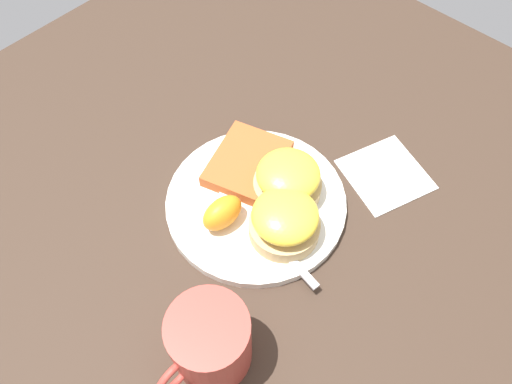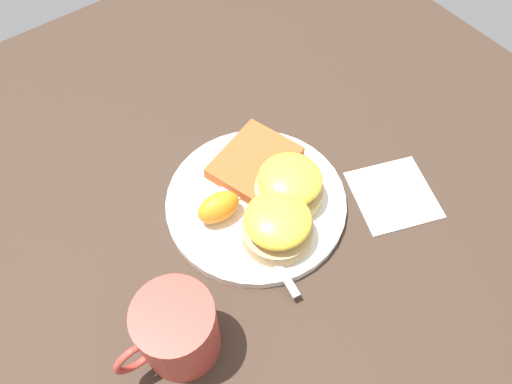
% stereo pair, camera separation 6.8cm
% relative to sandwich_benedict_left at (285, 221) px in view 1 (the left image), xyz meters
% --- Properties ---
extents(ground_plane, '(1.10, 1.10, 0.00)m').
position_rel_sandwich_benedict_left_xyz_m(ground_plane, '(-0.01, -0.06, -0.04)').
color(ground_plane, '#38281E').
extents(plate, '(0.25, 0.25, 0.01)m').
position_rel_sandwich_benedict_left_xyz_m(plate, '(-0.01, -0.06, -0.04)').
color(plate, silver).
rests_on(plate, ground_plane).
extents(sandwich_benedict_left, '(0.09, 0.09, 0.06)m').
position_rel_sandwich_benedict_left_xyz_m(sandwich_benedict_left, '(0.00, 0.00, 0.00)').
color(sandwich_benedict_left, tan).
rests_on(sandwich_benedict_left, plate).
extents(sandwich_benedict_right, '(0.09, 0.09, 0.06)m').
position_rel_sandwich_benedict_left_xyz_m(sandwich_benedict_right, '(-0.05, -0.04, 0.00)').
color(sandwich_benedict_right, tan).
rests_on(sandwich_benedict_right, plate).
extents(hashbrown_patty, '(0.14, 0.13, 0.02)m').
position_rel_sandwich_benedict_left_xyz_m(hashbrown_patty, '(-0.04, -0.11, -0.02)').
color(hashbrown_patty, '#AD5226').
rests_on(hashbrown_patty, plate).
extents(orange_wedge, '(0.06, 0.04, 0.04)m').
position_rel_sandwich_benedict_left_xyz_m(orange_wedge, '(0.04, -0.07, -0.01)').
color(orange_wedge, orange).
rests_on(orange_wedge, plate).
extents(fork, '(0.05, 0.20, 0.00)m').
position_rel_sandwich_benedict_left_xyz_m(fork, '(0.02, -0.03, -0.03)').
color(fork, silver).
rests_on(fork, plate).
extents(cup, '(0.12, 0.09, 0.10)m').
position_rel_sandwich_benedict_left_xyz_m(cup, '(0.18, 0.04, 0.01)').
color(cup, '#B23D33').
rests_on(cup, ground_plane).
extents(napkin, '(0.14, 0.14, 0.00)m').
position_rel_sandwich_benedict_left_xyz_m(napkin, '(-0.18, 0.04, -0.04)').
color(napkin, white).
rests_on(napkin, ground_plane).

